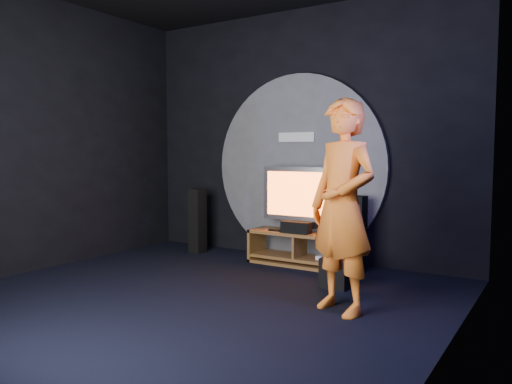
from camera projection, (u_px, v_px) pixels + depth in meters
floor at (186, 301)px, 5.07m from camera, size 5.00×5.00×0.00m
back_wall at (300, 135)px, 7.04m from camera, size 5.00×0.04×3.50m
left_wall at (31, 133)px, 6.26m from camera, size 0.04×5.00×3.50m
right_wall at (450, 119)px, 3.60m from camera, size 0.04×5.00×3.50m
wall_disc_panel at (298, 167)px, 7.03m from camera, size 2.60×0.11×2.60m
media_console at (300, 251)px, 6.66m from camera, size 1.39×0.45×0.45m
tv at (302, 196)px, 6.66m from camera, size 1.17×0.22×0.86m
center_speaker at (296, 227)px, 6.55m from camera, size 0.40×0.15×0.15m
remote at (275, 230)px, 6.70m from camera, size 0.18×0.05×0.02m
tower_speaker_left at (197, 221)px, 7.49m from camera, size 0.19×0.21×0.97m
tower_speaker_right at (357, 234)px, 6.27m from camera, size 0.19×0.21×0.97m
subwoofer at (337, 272)px, 5.58m from camera, size 0.31×0.31×0.34m
player at (343, 206)px, 4.66m from camera, size 0.86×0.72×2.02m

